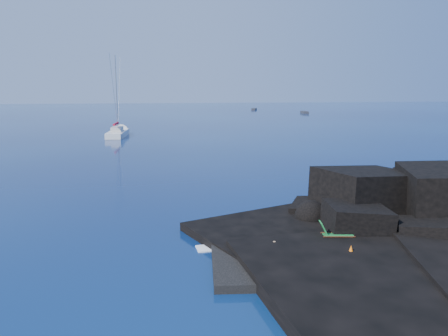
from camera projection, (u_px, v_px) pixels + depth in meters
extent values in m
plane|color=black|center=(209.00, 272.00, 18.46)|extent=(400.00, 400.00, 0.00)
cube|color=black|center=(306.00, 261.00, 19.63)|extent=(9.08, 6.86, 0.70)
cube|color=white|center=(265.00, 248.00, 20.17)|extent=(2.13, 1.47, 0.05)
cone|color=orange|center=(351.00, 251.00, 19.17)|extent=(0.47, 0.47, 0.54)
cube|color=#25252A|center=(254.00, 110.00, 149.77)|extent=(2.77, 4.48, 0.57)
cube|color=#2B2C31|center=(304.00, 113.00, 130.40)|extent=(1.92, 4.90, 0.64)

